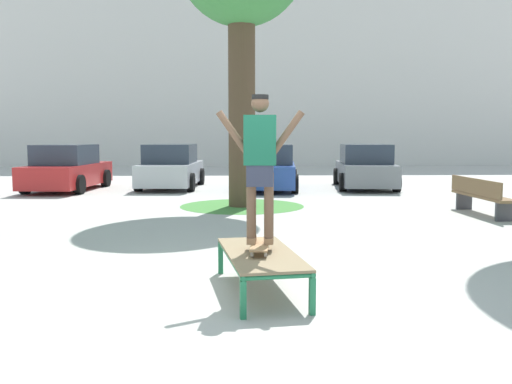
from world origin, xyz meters
The scene contains 11 objects.
ground_plane centered at (0.00, 0.00, 0.00)m, with size 120.00×120.00×0.00m, color #B7B5AD.
building_facade centered at (3.42, 28.55, 6.49)m, with size 40.61×4.00×12.99m, color silver.
skate_box centered at (0.16, -0.02, 0.41)m, with size 1.03×1.99×0.46m.
skateboard centered at (0.16, 0.00, 0.54)m, with size 0.27×0.81×0.09m.
skater centered at (0.16, 0.00, 1.53)m, with size 1.00×0.31×1.69m.
grass_patch_mid_back centered at (0.02, 7.78, 0.00)m, with size 3.15×3.15×0.01m, color #47893D.
car_red centered at (-5.69, 12.17, 0.69)m, with size 2.16×4.32×1.50m.
car_silver centered at (-2.37, 12.89, 0.69)m, with size 2.10×4.29×1.50m.
car_blue centered at (0.95, 12.21, 0.69)m, with size 2.18×4.33×1.50m.
car_grey centered at (4.27, 12.58, 0.69)m, with size 2.23×4.35×1.50m.
park_bench centered at (5.40, 6.03, 0.45)m, with size 0.52×2.41×0.83m.
Camera 1 is at (-0.10, -6.27, 1.78)m, focal length 39.02 mm.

